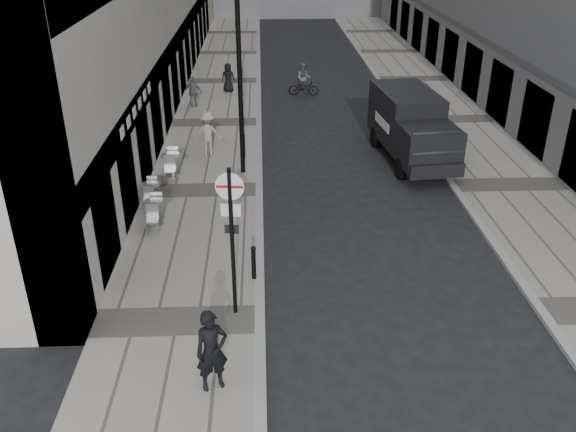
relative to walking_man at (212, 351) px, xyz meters
name	(u,v)px	position (x,y,z in m)	size (l,w,h in m)	color
ground	(260,403)	(0.96, -0.40, -1.04)	(120.00, 120.00, 0.00)	black
sidewalk	(216,123)	(-1.04, 17.60, -0.98)	(4.00, 60.00, 0.12)	gray
far_sidewalk	(449,120)	(9.96, 17.60, -0.98)	(4.00, 60.00, 0.12)	gray
walking_man	(212,351)	(0.00, 0.00, 0.00)	(0.67, 0.44, 1.85)	black
sign_post	(231,224)	(0.36, 2.60, 1.53)	(0.66, 0.14, 3.83)	black
lamppost	(240,74)	(0.36, 11.55, 2.78)	(0.30, 0.30, 6.65)	black
bollard_near	(254,263)	(0.81, 4.12, -0.47)	(0.12, 0.12, 0.91)	black
bollard_far	(244,147)	(0.36, 13.06, -0.47)	(0.12, 0.12, 0.90)	black
panel_van	(411,124)	(6.94, 12.89, 0.43)	(2.60, 5.72, 2.61)	black
cyclist	(304,83)	(3.38, 22.36, -0.37)	(1.65, 0.75, 1.72)	black
pedestrian_a	(193,92)	(-2.27, 20.06, -0.15)	(0.90, 0.38, 1.54)	slate
pedestrian_b	(208,133)	(-1.05, 13.43, -0.03)	(1.15, 0.66, 1.79)	gray
pedestrian_c	(228,78)	(-0.66, 22.82, -0.16)	(0.75, 0.49, 1.53)	black
cafe_table_near	(155,211)	(-2.28, 7.39, -0.46)	(0.71, 1.61, 0.92)	#A8A8AA
cafe_table_mid	(172,163)	(-2.24, 11.25, -0.42)	(0.78, 1.75, 1.00)	silver
cafe_table_far	(151,192)	(-2.64, 8.90, -0.50)	(0.65, 1.48, 0.84)	#A2A2A4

